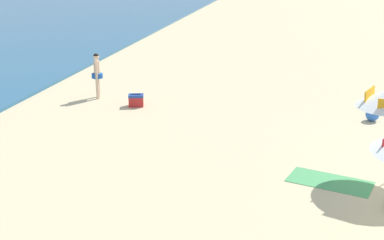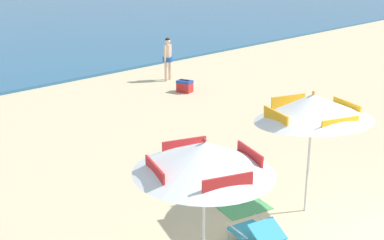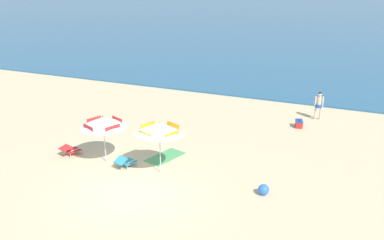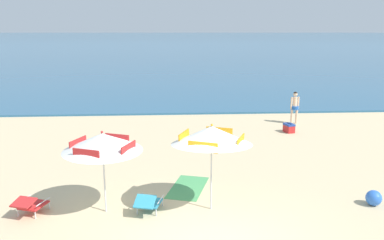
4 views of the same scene
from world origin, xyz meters
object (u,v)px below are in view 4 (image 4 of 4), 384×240
at_px(beach_umbrella_striped_second, 212,135).
at_px(beach_ball, 374,198).
at_px(beach_towel, 188,187).
at_px(person_standing_near_shore, 295,105).
at_px(cooler_box, 289,128).
at_px(lounge_chair_under_umbrella, 148,202).
at_px(beach_umbrella_striped_main, 102,142).
at_px(lounge_chair_beside_umbrella, 30,204).

bearing_deg(beach_umbrella_striped_second, beach_ball, -0.84).
distance_m(beach_umbrella_striped_second, beach_towel, 2.46).
distance_m(person_standing_near_shore, cooler_box, 1.94).
height_order(lounge_chair_under_umbrella, beach_ball, lounge_chair_under_umbrella).
height_order(beach_umbrella_striped_main, lounge_chair_under_umbrella, beach_umbrella_striped_main).
xyz_separation_m(lounge_chair_under_umbrella, cooler_box, (5.91, 7.55, -0.07)).
distance_m(beach_umbrella_striped_main, lounge_chair_beside_umbrella, 2.38).
relative_size(lounge_chair_under_umbrella, person_standing_near_shore, 0.63).
bearing_deg(person_standing_near_shore, beach_ball, -95.24).
relative_size(beach_umbrella_striped_second, beach_ball, 5.56).
distance_m(beach_umbrella_striped_second, lounge_chair_beside_umbrella, 4.78).
distance_m(beach_umbrella_striped_main, beach_umbrella_striped_second, 2.66).
bearing_deg(beach_towel, beach_umbrella_striped_second, -70.12).
height_order(beach_umbrella_striped_main, beach_towel, beach_umbrella_striped_main).
xyz_separation_m(beach_umbrella_striped_main, beach_ball, (6.90, -0.09, -1.61)).
xyz_separation_m(beach_umbrella_striped_main, beach_towel, (2.14, 1.39, -1.81)).
bearing_deg(cooler_box, lounge_chair_beside_umbrella, -139.67).
relative_size(lounge_chair_beside_umbrella, cooler_box, 1.71).
bearing_deg(cooler_box, lounge_chair_under_umbrella, -128.07).
distance_m(lounge_chair_beside_umbrella, cooler_box, 11.55).
height_order(beach_umbrella_striped_second, beach_towel, beach_umbrella_striped_second).
bearing_deg(beach_umbrella_striped_main, lounge_chair_beside_umbrella, -178.01).
bearing_deg(cooler_box, person_standing_near_shore, 65.26).
height_order(beach_umbrella_striped_main, beach_ball, beach_umbrella_striped_main).
bearing_deg(lounge_chair_under_umbrella, beach_ball, 0.47).
height_order(person_standing_near_shore, cooler_box, person_standing_near_shore).
relative_size(beach_umbrella_striped_second, beach_towel, 1.26).
bearing_deg(lounge_chair_under_umbrella, cooler_box, 51.93).
bearing_deg(lounge_chair_under_umbrella, beach_umbrella_striped_main, 172.85).
height_order(beach_ball, beach_towel, beach_ball).
distance_m(lounge_chair_under_umbrella, cooler_box, 9.59).
xyz_separation_m(beach_umbrella_striped_second, beach_ball, (4.25, -0.06, -1.74)).
bearing_deg(beach_ball, lounge_chair_beside_umbrella, 179.85).
bearing_deg(beach_umbrella_striped_second, cooler_box, 59.79).
height_order(beach_umbrella_striped_second, cooler_box, beach_umbrella_striped_second).
height_order(beach_umbrella_striped_main, beach_umbrella_striped_second, beach_umbrella_striped_second).
bearing_deg(beach_ball, person_standing_near_shore, 84.76).
bearing_deg(lounge_chair_beside_umbrella, beach_umbrella_striped_second, 0.50).
xyz_separation_m(lounge_chair_beside_umbrella, beach_ball, (8.72, -0.02, -0.08)).
bearing_deg(beach_umbrella_striped_main, person_standing_near_shore, 49.47).
relative_size(beach_umbrella_striped_main, beach_towel, 1.42).
bearing_deg(cooler_box, beach_ball, -90.65).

